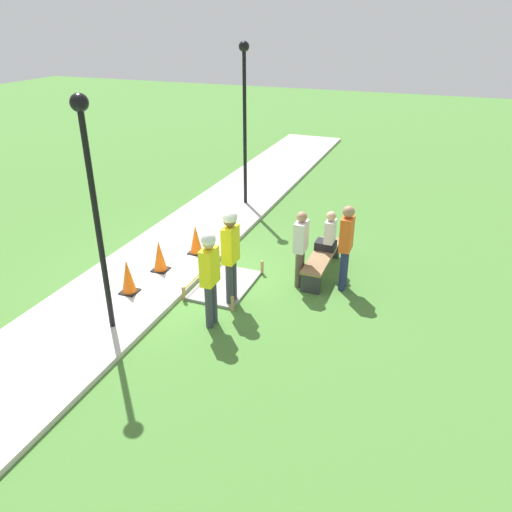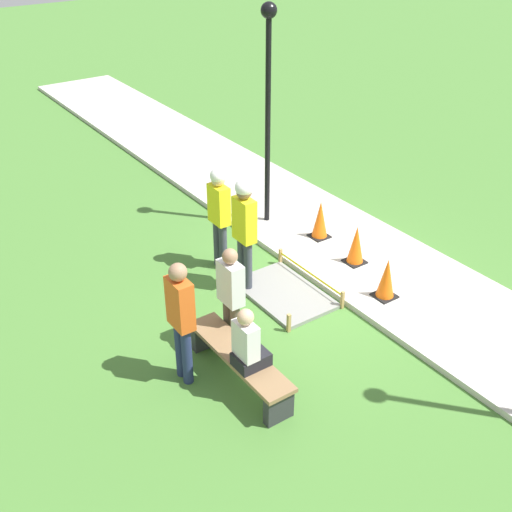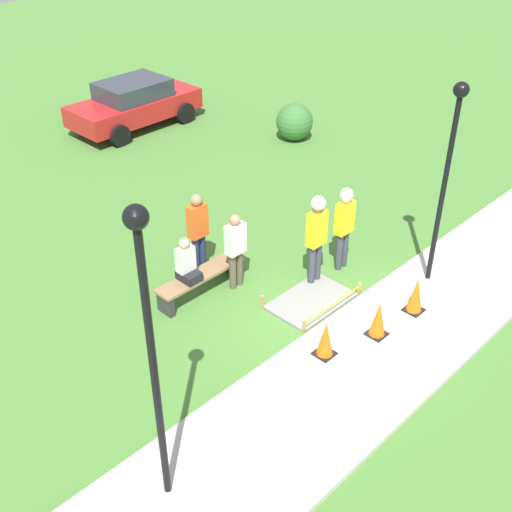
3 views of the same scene
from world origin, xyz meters
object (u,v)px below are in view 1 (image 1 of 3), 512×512
object	(u,v)px
bystander_in_gray_shirt	(301,245)
worker_supervisor	(210,271)
park_bench	(322,259)
worker_assistant	(231,248)
traffic_cone_sidewalk_edge	(128,277)
traffic_cone_far_patch	(160,256)
lamppost_far	(245,104)
person_seated_on_bench	(329,235)
bystander_in_orange_shirt	(346,243)
lamppost_near	(92,186)
traffic_cone_near_patch	(196,239)

from	to	relation	value
bystander_in_gray_shirt	worker_supervisor	bearing A→B (deg)	-28.10
park_bench	worker_assistant	distance (m)	2.44
traffic_cone_sidewalk_edge	worker_assistant	bearing A→B (deg)	104.27
traffic_cone_far_patch	park_bench	distance (m)	3.53
worker_supervisor	lamppost_far	world-z (taller)	lamppost_far
person_seated_on_bench	bystander_in_gray_shirt	distance (m)	1.01
traffic_cone_far_patch	worker_assistant	size ratio (longest dim) A/B	0.36
worker_supervisor	park_bench	bearing A→B (deg)	152.62
traffic_cone_sidewalk_edge	bystander_in_orange_shirt	world-z (taller)	bystander_in_orange_shirt
person_seated_on_bench	worker_assistant	distance (m)	2.57
traffic_cone_far_patch	lamppost_near	bearing A→B (deg)	8.03
worker_supervisor	bystander_in_orange_shirt	distance (m)	2.94
worker_supervisor	traffic_cone_sidewalk_edge	bearing A→B (deg)	-98.78
person_seated_on_bench	bystander_in_gray_shirt	size ratio (longest dim) A/B	0.54
bystander_in_orange_shirt	lamppost_far	xyz separation A→B (m)	(-3.86, -3.75, 1.91)
person_seated_on_bench	worker_supervisor	world-z (taller)	worker_supervisor
park_bench	lamppost_near	world-z (taller)	lamppost_near
traffic_cone_sidewalk_edge	person_seated_on_bench	bearing A→B (deg)	127.80
park_bench	lamppost_far	xyz separation A→B (m)	(-3.39, -3.18, 2.61)
lamppost_near	traffic_cone_sidewalk_edge	bearing A→B (deg)	-160.72
bystander_in_gray_shirt	lamppost_far	distance (m)	5.36
park_bench	worker_supervisor	xyz separation A→B (m)	(2.67, -1.38, 0.77)
traffic_cone_far_patch	worker_supervisor	world-z (taller)	worker_supervisor
traffic_cone_near_patch	worker_assistant	size ratio (longest dim) A/B	0.35
worker_supervisor	bystander_in_gray_shirt	size ratio (longest dim) A/B	1.13
park_bench	lamppost_near	size ratio (longest dim) A/B	0.49
person_seated_on_bench	lamppost_near	bearing A→B (deg)	-38.65
traffic_cone_far_patch	park_bench	xyz separation A→B (m)	(-1.30, 3.28, -0.10)
bystander_in_gray_shirt	lamppost_near	size ratio (longest dim) A/B	0.41
park_bench	worker_assistant	xyz separation A→B (m)	(1.85, -1.34, 0.86)
traffic_cone_near_patch	person_seated_on_bench	bearing A→B (deg)	99.82
bystander_in_gray_shirt	worker_assistant	bearing A→B (deg)	-40.91
traffic_cone_sidewalk_edge	bystander_in_orange_shirt	distance (m)	4.41
bystander_in_orange_shirt	bystander_in_gray_shirt	world-z (taller)	bystander_in_orange_shirt
traffic_cone_sidewalk_edge	park_bench	world-z (taller)	traffic_cone_sidewalk_edge
traffic_cone_near_patch	traffic_cone_far_patch	world-z (taller)	traffic_cone_far_patch
lamppost_far	worker_assistant	bearing A→B (deg)	19.33
bystander_in_orange_shirt	lamppost_far	world-z (taller)	lamppost_far
worker_supervisor	worker_assistant	bearing A→B (deg)	177.04
traffic_cone_near_patch	bystander_in_gray_shirt	xyz separation A→B (m)	(0.42, 2.64, 0.48)
traffic_cone_near_patch	bystander_in_orange_shirt	distance (m)	3.58
bystander_in_orange_shirt	lamppost_near	bearing A→B (deg)	-49.55
park_bench	bystander_in_gray_shirt	xyz separation A→B (m)	(0.66, -0.31, 0.58)
traffic_cone_far_patch	person_seated_on_bench	size ratio (longest dim) A/B	0.78
worker_assistant	bystander_in_gray_shirt	size ratio (longest dim) A/B	1.20
worker_supervisor	person_seated_on_bench	bearing A→B (deg)	154.11
person_seated_on_bench	lamppost_near	world-z (taller)	lamppost_near
worker_supervisor	worker_assistant	world-z (taller)	worker_assistant
park_bench	worker_assistant	bearing A→B (deg)	-35.92
lamppost_far	bystander_in_orange_shirt	bearing A→B (deg)	44.18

